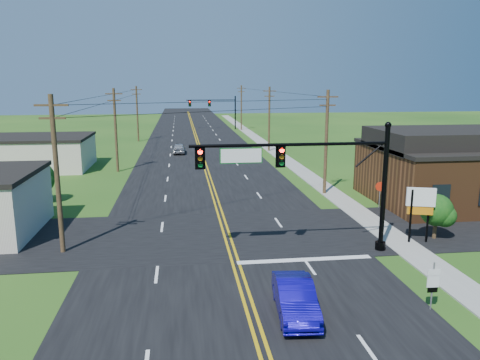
{
  "coord_description": "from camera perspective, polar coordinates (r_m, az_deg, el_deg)",
  "views": [
    {
      "loc": [
        -2.63,
        -16.63,
        9.63
      ],
      "look_at": [
        0.8,
        10.0,
        3.99
      ],
      "focal_mm": 35.0,
      "sensor_mm": 36.0,
      "label": 1
    }
  ],
  "objects": [
    {
      "name": "utility_pole_right_a",
      "position": [
        40.88,
        10.47,
        4.77
      ],
      "size": [
        1.8,
        0.28,
        9.0
      ],
      "color": "#342818",
      "rests_on": "ground"
    },
    {
      "name": "brick_building",
      "position": [
        42.0,
        25.42,
        0.73
      ],
      "size": [
        14.2,
        11.2,
        4.7
      ],
      "color": "brown",
      "rests_on": "ground"
    },
    {
      "name": "route_sign",
      "position": [
        21.93,
        22.46,
        -11.49
      ],
      "size": [
        0.55,
        0.09,
        2.18
      ],
      "rotation": [
        0.0,
        0.0,
        -0.03
      ],
      "color": "slate",
      "rests_on": "ground"
    },
    {
      "name": "tree_right_back",
      "position": [
        47.05,
        16.11,
        2.8
      ],
      "size": [
        3.0,
        3.0,
        4.1
      ],
      "color": "#342818",
      "rests_on": "ground"
    },
    {
      "name": "distant_car",
      "position": [
        64.56,
        -7.42,
        3.83
      ],
      "size": [
        1.79,
        4.2,
        1.41
      ],
      "primitive_type": "imported",
      "rotation": [
        0.0,
        0.0,
        3.11
      ],
      "color": "#9D9EA2",
      "rests_on": "ground"
    },
    {
      "name": "signal_mast_main",
      "position": [
        26.06,
        8.32,
        0.95
      ],
      "size": [
        11.3,
        0.6,
        7.48
      ],
      "color": "black",
      "rests_on": "ground"
    },
    {
      "name": "stop_sign",
      "position": [
        37.62,
        16.71,
        -1.1
      ],
      "size": [
        0.7,
        0.35,
        2.11
      ],
      "rotation": [
        0.0,
        0.0,
        -0.43
      ],
      "color": "slate",
      "rests_on": "ground"
    },
    {
      "name": "signal_mast_far",
      "position": [
        97.02,
        -3.17,
        8.85
      ],
      "size": [
        10.98,
        0.6,
        7.48
      ],
      "color": "black",
      "rests_on": "ground"
    },
    {
      "name": "utility_pole_left_c",
      "position": [
        79.08,
        -12.42,
        8.04
      ],
      "size": [
        1.8,
        0.28,
        9.0
      ],
      "color": "#342818",
      "rests_on": "ground"
    },
    {
      "name": "sidewalk",
      "position": [
        58.92,
        5.66,
        2.44
      ],
      "size": [
        2.0,
        160.0,
        0.08
      ],
      "primitive_type": "cube",
      "color": "gray",
      "rests_on": "ground"
    },
    {
      "name": "tree_left",
      "position": [
        40.96,
        -23.31,
        0.38
      ],
      "size": [
        2.4,
        2.4,
        3.37
      ],
      "color": "#342818",
      "rests_on": "ground"
    },
    {
      "name": "utility_pole_left_b",
      "position": [
        52.32,
        -14.92,
        6.09
      ],
      "size": [
        1.8,
        0.28,
        9.0
      ],
      "color": "#342818",
      "rests_on": "ground"
    },
    {
      "name": "road_cross",
      "position": [
        30.31,
        -1.99,
        -6.62
      ],
      "size": [
        70.0,
        10.0,
        0.04
      ],
      "primitive_type": "cube",
      "color": "black",
      "rests_on": "ground"
    },
    {
      "name": "ground",
      "position": [
        19.4,
        1.51,
        -17.91
      ],
      "size": [
        260.0,
        260.0,
        0.0
      ],
      "primitive_type": "plane",
      "color": "#1E4714",
      "rests_on": "ground"
    },
    {
      "name": "shrub_corner",
      "position": [
        31.43,
        22.82,
        -3.42
      ],
      "size": [
        2.0,
        2.0,
        2.86
      ],
      "color": "#342818",
      "rests_on": "ground"
    },
    {
      "name": "pylon_sign",
      "position": [
        30.09,
        21.14,
        -2.64
      ],
      "size": [
        1.67,
        0.72,
        3.44
      ],
      "rotation": [
        0.0,
        0.0,
        -0.3
      ],
      "color": "black",
      "rests_on": "ground"
    },
    {
      "name": "utility_pole_left_a",
      "position": [
        27.94,
        -21.44,
        0.92
      ],
      "size": [
        1.8,
        0.28,
        9.0
      ],
      "color": "#342818",
      "rests_on": "ground"
    },
    {
      "name": "road_main",
      "position": [
        67.37,
        -5.02,
        3.62
      ],
      "size": [
        16.0,
        220.0,
        0.04
      ],
      "primitive_type": "cube",
      "color": "black",
      "rests_on": "ground"
    },
    {
      "name": "utility_pole_right_c",
      "position": [
        95.57,
        0.16,
        8.92
      ],
      "size": [
        1.8,
        0.28,
        9.0
      ],
      "color": "#342818",
      "rests_on": "ground"
    },
    {
      "name": "blue_car",
      "position": [
        20.36,
        6.73,
        -14.17
      ],
      "size": [
        1.9,
        4.51,
        1.45
      ],
      "primitive_type": "imported",
      "rotation": [
        0.0,
        0.0,
        -0.08
      ],
      "color": "#0F0694",
      "rests_on": "ground"
    },
    {
      "name": "utility_pole_right_b",
      "position": [
        66.0,
        3.58,
        7.58
      ],
      "size": [
        1.8,
        0.28,
        9.0
      ],
      "color": "#342818",
      "rests_on": "ground"
    },
    {
      "name": "cream_bldg_far",
      "position": [
        57.56,
        -23.81,
        3.09
      ],
      "size": [
        12.2,
        9.2,
        3.7
      ],
      "color": "beige",
      "rests_on": "ground"
    }
  ]
}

